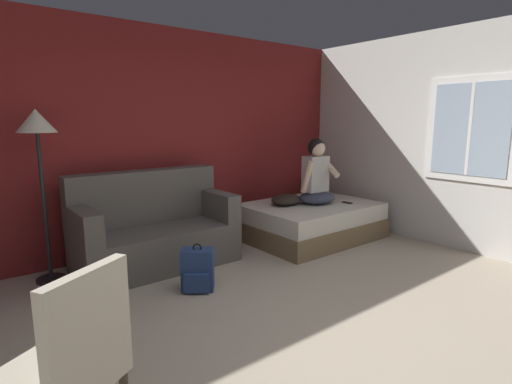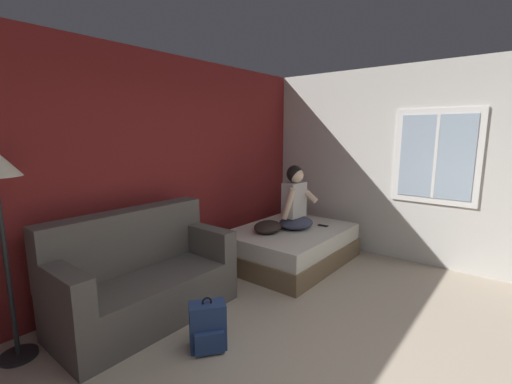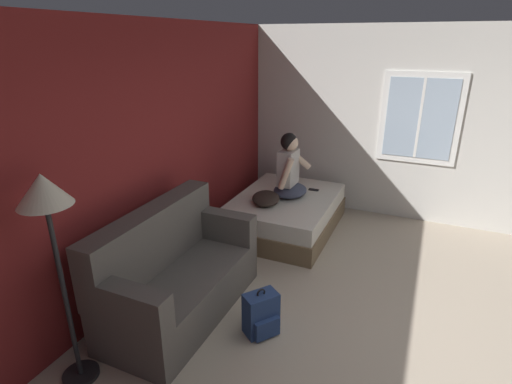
# 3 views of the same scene
# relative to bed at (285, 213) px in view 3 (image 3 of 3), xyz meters

# --- Properties ---
(ground_plane) EXTENTS (40.00, 40.00, 0.00)m
(ground_plane) POSITION_rel_bed_xyz_m (-1.98, -1.92, -0.24)
(ground_plane) COLOR tan
(wall_back_accent) EXTENTS (11.13, 0.16, 2.70)m
(wall_back_accent) POSITION_rel_bed_xyz_m (-1.98, 0.97, 1.11)
(wall_back_accent) COLOR maroon
(wall_back_accent) RESTS_ON ground
(wall_side_with_window) EXTENTS (0.19, 7.03, 2.70)m
(wall_side_with_window) POSITION_rel_bed_xyz_m (1.16, -1.92, 1.12)
(wall_side_with_window) COLOR silver
(wall_side_with_window) RESTS_ON ground
(bed) EXTENTS (1.75, 1.31, 0.48)m
(bed) POSITION_rel_bed_xyz_m (0.00, 0.00, 0.00)
(bed) COLOR brown
(bed) RESTS_ON ground
(couch) EXTENTS (1.70, 0.82, 1.04)m
(couch) POSITION_rel_bed_xyz_m (-2.11, 0.35, 0.16)
(couch) COLOR #514C47
(couch) RESTS_ON ground
(person_seated) EXTENTS (0.54, 0.46, 0.88)m
(person_seated) POSITION_rel_bed_xyz_m (0.07, -0.02, 0.60)
(person_seated) COLOR #383D51
(person_seated) RESTS_ON bed
(backpack) EXTENTS (0.35, 0.35, 0.46)m
(backpack) POSITION_rel_bed_xyz_m (-2.08, -0.54, -0.04)
(backpack) COLOR navy
(backpack) RESTS_ON ground
(throw_pillow) EXTENTS (0.58, 0.50, 0.14)m
(throw_pillow) POSITION_rel_bed_xyz_m (-0.31, 0.16, 0.31)
(throw_pillow) COLOR #2D231E
(throw_pillow) RESTS_ON bed
(cell_phone) EXTENTS (0.08, 0.15, 0.01)m
(cell_phone) POSITION_rel_bed_xyz_m (0.41, -0.28, 0.25)
(cell_phone) COLOR black
(cell_phone) RESTS_ON bed
(floor_lamp) EXTENTS (0.36, 0.36, 1.70)m
(floor_lamp) POSITION_rel_bed_xyz_m (-3.13, 0.57, 1.19)
(floor_lamp) COLOR black
(floor_lamp) RESTS_ON ground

